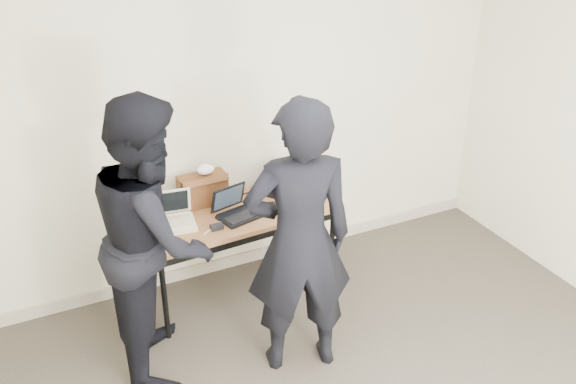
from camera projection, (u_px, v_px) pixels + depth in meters
room at (415, 262)px, 3.06m from camera, size 4.60×4.60×2.80m
desk at (237, 219)px, 4.81m from camera, size 1.53×0.74×0.72m
laptop_beige at (174, 219)px, 4.60m from camera, size 0.33×0.32×0.23m
laptop_center at (235, 210)px, 4.71m from camera, size 0.34×0.33×0.22m
laptop_right at (281, 186)px, 5.06m from camera, size 0.40×0.39×0.21m
leather_satchel at (203, 189)px, 4.83m from camera, size 0.37×0.19×0.25m
tissue at (205, 169)px, 4.77m from camera, size 0.14×0.12×0.08m
equipment_box at (301, 177)px, 5.14m from camera, size 0.28×0.24×0.15m
power_brick at (217, 227)px, 4.55m from camera, size 0.09×0.06×0.03m
cables at (258, 204)px, 4.89m from camera, size 0.92×0.47×0.01m
person_typist at (299, 241)px, 3.98m from camera, size 0.78×0.61×1.90m
person_observer at (154, 237)px, 4.03m from camera, size 0.93×1.07×1.89m
baseboard at (245, 257)px, 5.45m from camera, size 4.50×0.03×0.10m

